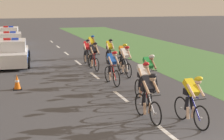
% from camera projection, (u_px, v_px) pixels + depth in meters
% --- Properties ---
extents(grass_verge, '(7.00, 60.00, 0.01)m').
position_uv_depth(grass_verge, '(180.00, 57.00, 22.38)').
color(grass_verge, '#4C7F42').
rests_on(grass_verge, ground).
extents(lane_markings_centre, '(0.14, 29.60, 0.01)m').
position_uv_depth(lane_markings_centre, '(85.00, 68.00, 18.62)').
color(lane_markings_centre, white).
rests_on(lane_markings_centre, ground).
extents(cyclist_lead, '(0.44, 1.72, 1.56)m').
position_uv_depth(cyclist_lead, '(192.00, 99.00, 9.80)').
color(cyclist_lead, black).
rests_on(cyclist_lead, ground).
extents(cyclist_second, '(0.44, 1.72, 1.56)m').
position_uv_depth(cyclist_second, '(148.00, 96.00, 10.20)').
color(cyclist_second, black).
rests_on(cyclist_second, ground).
extents(cyclist_third, '(0.43, 1.72, 1.56)m').
position_uv_depth(cyclist_third, '(143.00, 81.00, 12.13)').
color(cyclist_third, black).
rests_on(cyclist_third, ground).
extents(cyclist_fourth, '(0.42, 1.72, 1.56)m').
position_uv_depth(cyclist_fourth, '(148.00, 71.00, 13.83)').
color(cyclist_fourth, black).
rests_on(cyclist_fourth, ground).
extents(cyclist_fifth, '(0.44, 1.72, 1.56)m').
position_uv_depth(cyclist_fifth, '(112.00, 67.00, 14.78)').
color(cyclist_fifth, black).
rests_on(cyclist_fifth, ground).
extents(cyclist_sixth, '(0.42, 1.72, 1.56)m').
position_uv_depth(cyclist_sixth, '(125.00, 60.00, 16.51)').
color(cyclist_sixth, black).
rests_on(cyclist_sixth, ground).
extents(cyclist_seventh, '(0.42, 1.72, 1.56)m').
position_uv_depth(cyclist_seventh, '(123.00, 57.00, 17.46)').
color(cyclist_seventh, black).
rests_on(cyclist_seventh, ground).
extents(cyclist_eighth, '(0.42, 1.72, 1.56)m').
position_uv_depth(cyclist_eighth, '(87.00, 51.00, 19.57)').
color(cyclist_eighth, black).
rests_on(cyclist_eighth, ground).
extents(cyclist_ninth, '(0.44, 1.72, 1.56)m').
position_uv_depth(cyclist_ninth, '(94.00, 56.00, 18.05)').
color(cyclist_ninth, black).
rests_on(cyclist_ninth, ground).
extents(cyclist_tenth, '(0.43, 1.72, 1.56)m').
position_uv_depth(cyclist_tenth, '(110.00, 51.00, 19.68)').
color(cyclist_tenth, black).
rests_on(cyclist_tenth, ground).
extents(cyclist_eleventh, '(0.43, 1.72, 1.56)m').
position_uv_depth(cyclist_eleventh, '(92.00, 46.00, 22.01)').
color(cyclist_eleventh, black).
rests_on(cyclist_eleventh, ground).
extents(police_car_nearest, '(2.26, 4.53, 1.59)m').
position_uv_depth(police_car_nearest, '(12.00, 53.00, 19.51)').
color(police_car_nearest, silver).
rests_on(police_car_nearest, ground).
extents(police_car_second, '(2.12, 4.46, 1.59)m').
position_uv_depth(police_car_second, '(10.00, 44.00, 24.14)').
color(police_car_second, silver).
rests_on(police_car_second, ground).
extents(police_car_third, '(2.26, 4.53, 1.59)m').
position_uv_depth(police_car_third, '(9.00, 36.00, 29.82)').
color(police_car_third, white).
rests_on(police_car_third, ground).
extents(traffic_cone_mid, '(0.36, 0.36, 0.64)m').
position_uv_depth(traffic_cone_mid, '(17.00, 82.00, 13.98)').
color(traffic_cone_mid, black).
rests_on(traffic_cone_mid, ground).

